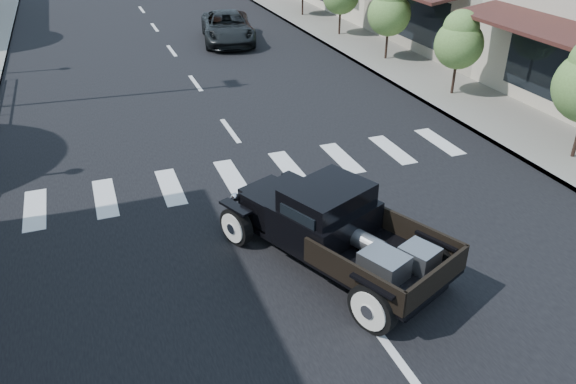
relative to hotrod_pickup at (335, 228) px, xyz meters
name	(u,v)px	position (x,y,z in m)	size (l,w,h in m)	color
ground	(320,254)	(-0.11, 0.40, -0.87)	(120.00, 120.00, 0.00)	black
road	(180,63)	(-0.11, 15.40, -0.86)	(14.00, 80.00, 0.02)	black
road_markings	(208,100)	(-0.11, 10.40, -0.87)	(12.00, 60.00, 0.06)	silver
sidewalk_right	(359,43)	(8.39, 15.40, -0.79)	(3.00, 80.00, 0.15)	gray
small_tree_b	(457,54)	(8.19, 7.68, 0.69)	(1.68, 1.68, 2.80)	#537B38
small_tree_c	(388,23)	(8.19, 12.49, 0.77)	(1.78, 1.78, 2.97)	#537B38
small_tree_d	(340,3)	(8.19, 17.16, 0.77)	(1.78, 1.78, 2.97)	#537B38
hotrod_pickup	(335,228)	(0.00, 0.00, 0.00)	(2.33, 5.00, 1.73)	black
second_car	(228,28)	(2.74, 18.09, -0.17)	(2.30, 4.98, 1.38)	black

